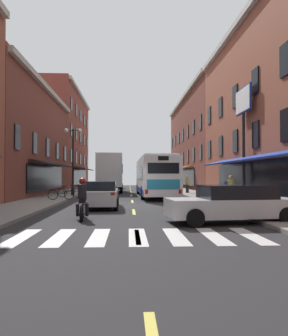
{
  "coord_description": "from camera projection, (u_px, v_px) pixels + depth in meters",
  "views": [
    {
      "loc": [
        -0.26,
        -19.6,
        1.75
      ],
      "look_at": [
        0.95,
        6.32,
        2.33
      ],
      "focal_mm": 35.71,
      "sensor_mm": 36.0,
      "label": 1
    }
  ],
  "objects": [
    {
      "name": "motorcycle_rider",
      "position": [
        82.0,
        202.0,
        13.29
      ],
      "size": [
        0.63,
        2.07,
        1.66
      ],
      "color": "black",
      "rests_on": "ground"
    },
    {
      "name": "lane_centre_dashes",
      "position": [
        133.0,
        206.0,
        19.3
      ],
      "size": [
        0.14,
        73.9,
        0.01
      ],
      "color": "#DBCC4C",
      "rests_on": "ground"
    },
    {
      "name": "sedan_far",
      "position": [
        233.0,
        204.0,
        12.37
      ],
      "size": [
        4.9,
        2.39,
        1.39
      ],
      "color": "silver",
      "rests_on": "ground"
    },
    {
      "name": "sedan_mid",
      "position": [
        115.0,
        183.0,
        44.97
      ],
      "size": [
        2.03,
        4.41,
        1.43
      ],
      "color": "silver",
      "rests_on": "ground"
    },
    {
      "name": "street_lamp_twin",
      "position": [
        73.0,
        158.0,
        27.25
      ],
      "size": [
        1.42,
        0.32,
        5.46
      ],
      "color": "black",
      "rests_on": "sidewalk_left"
    },
    {
      "name": "sedan_near",
      "position": [
        100.0,
        194.0,
        17.96
      ],
      "size": [
        1.99,
        4.32,
        1.44
      ],
      "color": "silver",
      "rests_on": "ground"
    },
    {
      "name": "billboard_sign",
      "position": [
        243.0,
        115.0,
        21.22
      ],
      "size": [
        0.4,
        2.66,
        7.21
      ],
      "color": "black",
      "rests_on": "sidewalk_right"
    },
    {
      "name": "box_truck",
      "position": [
        111.0,
        173.0,
        34.17
      ],
      "size": [
        2.56,
        8.24,
        3.83
      ],
      "color": "black",
      "rests_on": "ground"
    },
    {
      "name": "transit_bus",
      "position": [
        155.0,
        176.0,
        27.62
      ],
      "size": [
        2.78,
        12.05,
        3.23
      ],
      "color": "white",
      "rests_on": "ground"
    },
    {
      "name": "crosswalk_near",
      "position": [
        137.0,
        236.0,
        9.56
      ],
      "size": [
        7.1,
        2.8,
        0.01
      ],
      "color": "silver",
      "rests_on": "ground"
    },
    {
      "name": "bicycle_near",
      "position": [
        61.0,
        194.0,
        22.11
      ],
      "size": [
        1.7,
        0.48,
        0.91
      ],
      "color": "black",
      "rests_on": "sidewalk_left"
    },
    {
      "name": "ground_plane",
      "position": [
        133.0,
        206.0,
        19.55
      ],
      "size": [
        34.8,
        80.0,
        0.1
      ],
      "primitive_type": "cube",
      "color": "#28282B"
    },
    {
      "name": "sidewalk_left",
      "position": [
        31.0,
        205.0,
        19.28
      ],
      "size": [
        3.0,
        80.0,
        0.14
      ],
      "primitive_type": "cube",
      "color": "gray",
      "rests_on": "ground"
    },
    {
      "name": "pedestrian_near",
      "position": [
        230.0,
        189.0,
        18.56
      ],
      "size": [
        0.53,
        0.43,
        1.62
      ],
      "rotation": [
        0.0,
        0.0,
        4.28
      ],
      "color": "maroon",
      "rests_on": "sidewalk_right"
    },
    {
      "name": "sidewalk_right",
      "position": [
        232.0,
        204.0,
        19.83
      ],
      "size": [
        3.0,
        80.0,
        0.14
      ],
      "primitive_type": "cube",
      "color": "gray",
      "rests_on": "ground"
    },
    {
      "name": "pedestrian_mid",
      "position": [
        187.0,
        184.0,
        31.1
      ],
      "size": [
        0.36,
        0.36,
        1.57
      ],
      "rotation": [
        0.0,
        0.0,
        0.56
      ],
      "color": "black",
      "rests_on": "sidewalk_right"
    },
    {
      "name": "bicycle_mid",
      "position": [
        69.0,
        192.0,
        24.65
      ],
      "size": [
        1.71,
        0.48,
        0.91
      ],
      "color": "black",
      "rests_on": "sidewalk_left"
    }
  ]
}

